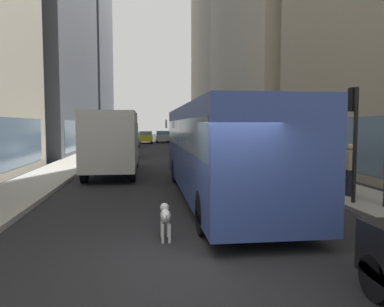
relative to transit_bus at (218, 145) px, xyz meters
name	(u,v)px	position (x,y,z in m)	size (l,w,h in m)	color
ground_plane	(156,147)	(-1.20, 29.56, -1.78)	(120.00, 120.00, 0.00)	#232326
sidewalk_left	(105,146)	(-6.90, 29.56, -1.70)	(2.40, 110.00, 0.15)	#ADA89E
sidewalk_right	(207,146)	(4.50, 29.56, -1.70)	(2.40, 110.00, 0.15)	#9E9991
building_left_far	(71,19)	(-13.10, 45.63, 16.35)	(10.26, 20.05, 36.27)	#4C515B
building_right_far	(224,58)	(10.70, 49.17, 11.70)	(8.45, 21.53, 26.98)	#A0937F
transit_bus	(218,145)	(0.00, 0.00, 0.00)	(2.78, 11.53, 3.05)	#33478C
car_yellow_taxi	(146,137)	(-2.40, 37.89, -0.95)	(1.79, 4.69, 1.62)	yellow
car_silver_sedan	(163,137)	(0.00, 40.08, -0.95)	(1.94, 4.27, 1.62)	#B7BABF
car_grey_wagon	(177,138)	(1.60, 34.89, -0.96)	(1.74, 4.37, 1.62)	slate
car_white_van	(125,146)	(-4.00, 16.69, -0.95)	(1.81, 4.43, 1.62)	silver
car_blue_hatchback	(131,140)	(-4.00, 28.61, -0.96)	(1.85, 3.97, 1.62)	#4C6BB7
box_truck	(113,141)	(-4.00, 6.47, -0.11)	(2.30, 7.50, 3.05)	silver
dalmatian_dog	(165,216)	(-2.01, -4.38, -1.26)	(0.22, 0.96, 0.72)	white
pedestrian_in_coat	(350,169)	(4.16, -1.01, -0.77)	(0.34, 0.34, 1.69)	#1E1E2D
traffic_light_near	(354,125)	(3.70, -1.91, 0.66)	(0.24, 0.41, 3.40)	black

